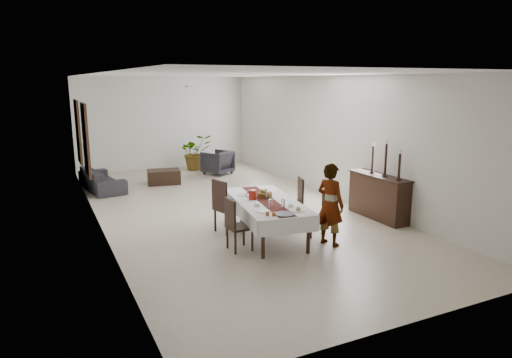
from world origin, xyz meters
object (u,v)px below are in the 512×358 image
sideboard_body (378,197)px  red_pitcher (252,195)px  sofa (102,179)px  woman (330,205)px  dining_table_top (266,202)px

sideboard_body → red_pitcher: bearing=176.9°
red_pitcher → sofa: 5.87m
woman → red_pitcher: bearing=24.7°
red_pitcher → woman: bearing=-46.0°
woman → sideboard_body: bearing=-83.6°
sofa → sideboard_body: bearing=-144.9°
red_pitcher → sofa: size_ratio=0.09×
red_pitcher → woman: (1.09, -1.13, -0.05)m
red_pitcher → sideboard_body: sideboard_body is taller
dining_table_top → woman: bearing=-38.9°
dining_table_top → red_pitcher: bearing=149.0°
dining_table_top → red_pitcher: (-0.22, 0.18, 0.13)m
dining_table_top → woman: size_ratio=1.49×
sideboard_body → sofa: size_ratio=0.77×
red_pitcher → woman: size_ratio=0.12×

